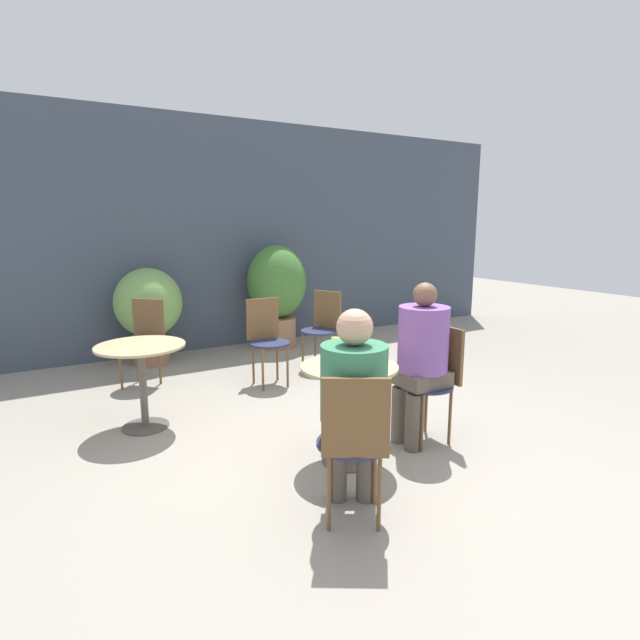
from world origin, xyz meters
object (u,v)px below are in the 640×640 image
at_px(seated_person_0, 354,395).
at_px(potted_plant_1, 277,289).
at_px(bistro_chair_0, 354,436).
at_px(bistro_chair_4, 323,322).
at_px(cafe_table_near, 349,390).
at_px(seated_person_1, 421,351).
at_px(beer_glass_0, 335,349).
at_px(beer_glass_1, 364,358).
at_px(bistro_chair_1, 435,372).
at_px(bistro_chair_2, 144,334).
at_px(cafe_table_far, 141,365).
at_px(potted_plant_0, 149,308).
at_px(bistro_chair_3, 266,333).

distance_m(seated_person_0, potted_plant_1, 4.05).
bearing_deg(bistro_chair_0, bistro_chair_4, -86.15).
height_order(cafe_table_near, seated_person_1, seated_person_1).
relative_size(beer_glass_0, beer_glass_1, 1.03).
bearing_deg(bistro_chair_1, bistro_chair_2, -145.44).
relative_size(seated_person_0, seated_person_1, 0.98).
xyz_separation_m(cafe_table_far, seated_person_0, (0.80, -1.87, 0.18)).
height_order(cafe_table_far, potted_plant_0, potted_plant_0).
relative_size(bistro_chair_2, beer_glass_1, 5.31).
xyz_separation_m(seated_person_0, beer_glass_0, (0.30, 0.67, 0.08)).
bearing_deg(bistro_chair_3, beer_glass_1, -93.53).
bearing_deg(beer_glass_0, potted_plant_0, 101.38).
bearing_deg(bistro_chair_3, bistro_chair_0, -101.56).
height_order(bistro_chair_1, bistro_chair_3, same).
bearing_deg(cafe_table_near, cafe_table_far, 130.08).
xyz_separation_m(cafe_table_near, cafe_table_far, (-1.12, 1.34, 0.01)).
xyz_separation_m(cafe_table_near, seated_person_0, (-0.33, -0.54, 0.19)).
height_order(bistro_chair_4, beer_glass_1, bistro_chair_4).
relative_size(bistro_chair_4, potted_plant_1, 0.65).
bearing_deg(bistro_chair_2, bistro_chair_3, 17.12).
xyz_separation_m(seated_person_0, beer_glass_1, (0.35, 0.40, 0.07)).
bearing_deg(seated_person_1, bistro_chair_1, 90.00).
bearing_deg(seated_person_1, cafe_table_near, -90.00).
distance_m(bistro_chair_4, potted_plant_0, 2.07).
relative_size(bistro_chair_1, bistro_chair_4, 1.00).
bearing_deg(bistro_chair_0, potted_plant_0, -54.97).
bearing_deg(beer_glass_0, bistro_chair_4, 61.63).
xyz_separation_m(cafe_table_far, potted_plant_1, (2.13, 1.95, 0.26)).
xyz_separation_m(bistro_chair_0, seated_person_0, (0.08, 0.13, 0.17)).
bearing_deg(seated_person_0, potted_plant_1, -77.92).
bearing_deg(seated_person_0, cafe_table_far, -35.63).
distance_m(cafe_table_far, bistro_chair_3, 1.47).
relative_size(beer_glass_1, potted_plant_0, 0.15).
height_order(bistro_chair_2, seated_person_1, seated_person_1).
relative_size(bistro_chair_3, seated_person_0, 0.74).
bearing_deg(seated_person_1, seated_person_0, -60.02).
height_order(bistro_chair_0, bistro_chair_2, same).
relative_size(seated_person_0, potted_plant_1, 0.87).
relative_size(cafe_table_near, beer_glass_0, 4.06).
bearing_deg(cafe_table_far, potted_plant_0, 76.72).
height_order(cafe_table_near, bistro_chair_0, bistro_chair_0).
bearing_deg(beer_glass_1, bistro_chair_0, -128.96).
relative_size(bistro_chair_0, bistro_chair_4, 1.00).
bearing_deg(bistro_chair_2, bistro_chair_1, -11.37).
relative_size(bistro_chair_4, beer_glass_1, 5.31).
xyz_separation_m(cafe_table_far, seated_person_1, (1.75, -1.35, 0.19)).
distance_m(bistro_chair_3, potted_plant_1, 1.60).
relative_size(bistro_chair_2, bistro_chair_3, 1.00).
height_order(bistro_chair_1, bistro_chair_2, same).
bearing_deg(bistro_chair_0, cafe_table_near, -90.00).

